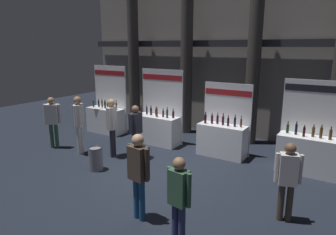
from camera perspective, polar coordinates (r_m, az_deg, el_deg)
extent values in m
plane|color=black|center=(8.30, -2.18, -10.30)|extent=(24.78, 24.78, 0.00)
cube|color=gray|center=(11.68, 10.90, 12.08)|extent=(12.39, 0.25, 6.23)
cube|color=#2D2D33|center=(11.39, 10.38, 13.64)|extent=(12.39, 0.20, 0.24)
cylinder|color=#423D38|center=(13.04, -6.56, 11.49)|extent=(0.46, 0.46, 5.84)
cylinder|color=#423D38|center=(11.60, 3.54, 11.32)|extent=(0.46, 0.46, 5.84)
cylinder|color=#423D38|center=(10.60, 15.96, 10.65)|extent=(0.46, 0.46, 5.84)
cube|color=white|center=(12.08, -11.74, -0.53)|extent=(1.52, 0.60, 0.97)
cube|color=white|center=(12.16, -10.81, 3.51)|extent=(1.59, 0.04, 2.60)
cube|color=maroon|center=(12.01, -11.10, 8.30)|extent=(1.55, 0.01, 0.18)
cylinder|color=#19381E|center=(12.31, -13.94, 2.48)|extent=(0.07, 0.07, 0.23)
cylinder|color=#19381E|center=(12.29, -13.98, 3.15)|extent=(0.03, 0.03, 0.07)
cylinder|color=gold|center=(12.28, -13.99, 3.34)|extent=(0.03, 0.03, 0.02)
cylinder|color=black|center=(12.26, -12.99, 2.52)|extent=(0.07, 0.07, 0.25)
cylinder|color=black|center=(12.23, -13.03, 3.26)|extent=(0.03, 0.03, 0.07)
cylinder|color=black|center=(12.22, -13.04, 3.47)|extent=(0.03, 0.03, 0.02)
cylinder|color=#472D14|center=(12.14, -12.38, 2.52)|extent=(0.06, 0.06, 0.28)
cylinder|color=#472D14|center=(12.11, -12.42, 3.34)|extent=(0.03, 0.03, 0.08)
cylinder|color=black|center=(12.10, -12.43, 3.57)|extent=(0.03, 0.03, 0.02)
cylinder|color=black|center=(11.95, -11.84, 2.35)|extent=(0.07, 0.07, 0.27)
cylinder|color=black|center=(11.92, -11.87, 3.15)|extent=(0.03, 0.03, 0.07)
cylinder|color=gold|center=(11.91, -11.88, 3.36)|extent=(0.03, 0.03, 0.02)
cylinder|color=#19381E|center=(11.79, -11.38, 2.13)|extent=(0.06, 0.06, 0.23)
cylinder|color=#19381E|center=(11.76, -11.42, 2.87)|extent=(0.03, 0.03, 0.09)
cylinder|color=gold|center=(11.75, -11.43, 3.12)|extent=(0.03, 0.03, 0.02)
cylinder|color=#19381E|center=(11.67, -10.68, 2.13)|extent=(0.07, 0.07, 0.26)
cylinder|color=#19381E|center=(11.64, -10.71, 2.97)|extent=(0.03, 0.03, 0.09)
cylinder|color=red|center=(11.63, -10.72, 3.23)|extent=(0.03, 0.03, 0.02)
cylinder|color=#19381E|center=(11.58, -9.76, 2.10)|extent=(0.06, 0.06, 0.27)
cylinder|color=#19381E|center=(11.54, -9.80, 2.96)|extent=(0.03, 0.03, 0.08)
cylinder|color=black|center=(11.54, -9.81, 3.21)|extent=(0.03, 0.03, 0.02)
cube|color=silver|center=(11.98, -13.09, 1.71)|extent=(0.32, 0.34, 0.01)
cube|color=white|center=(10.47, -2.12, -2.37)|extent=(1.57, 0.60, 0.99)
cube|color=white|center=(10.56, -1.11, 2.18)|extent=(1.65, 0.04, 2.57)
cube|color=maroon|center=(10.39, -1.21, 7.61)|extent=(1.60, 0.01, 0.18)
cylinder|color=black|center=(10.61, -5.12, 1.26)|extent=(0.06, 0.06, 0.25)
cylinder|color=black|center=(10.58, -5.14, 2.16)|extent=(0.03, 0.03, 0.09)
cylinder|color=gold|center=(10.57, -5.14, 2.44)|extent=(0.03, 0.03, 0.02)
cylinder|color=black|center=(10.60, -4.04, 1.26)|extent=(0.06, 0.06, 0.25)
cylinder|color=black|center=(10.56, -4.05, 2.08)|extent=(0.03, 0.03, 0.06)
cylinder|color=black|center=(10.56, -4.05, 2.29)|extent=(0.03, 0.03, 0.02)
cylinder|color=black|center=(10.50, -3.24, 1.15)|extent=(0.07, 0.07, 0.25)
cylinder|color=black|center=(10.47, -3.25, 2.04)|extent=(0.03, 0.03, 0.08)
cylinder|color=gold|center=(10.46, -3.25, 2.30)|extent=(0.03, 0.03, 0.02)
cylinder|color=black|center=(10.42, -2.26, 0.99)|extent=(0.07, 0.07, 0.22)
cylinder|color=black|center=(10.39, -2.26, 1.75)|extent=(0.03, 0.03, 0.06)
cylinder|color=red|center=(10.38, -2.26, 1.96)|extent=(0.03, 0.03, 0.02)
cylinder|color=#472D14|center=(10.19, -2.13, 0.88)|extent=(0.07, 0.07, 0.28)
cylinder|color=#472D14|center=(10.15, -2.14, 1.86)|extent=(0.03, 0.03, 0.08)
cylinder|color=gold|center=(10.14, -2.14, 2.13)|extent=(0.03, 0.03, 0.02)
cylinder|color=black|center=(10.18, -0.92, 0.70)|extent=(0.06, 0.06, 0.22)
cylinder|color=black|center=(10.15, -0.92, 1.51)|extent=(0.03, 0.03, 0.07)
cylinder|color=red|center=(10.14, -0.92, 1.76)|extent=(0.03, 0.03, 0.02)
cylinder|color=#19381E|center=(10.05, -0.16, 0.69)|extent=(0.07, 0.07, 0.28)
cylinder|color=#19381E|center=(10.01, -0.16, 1.66)|extent=(0.03, 0.03, 0.07)
cylinder|color=black|center=(10.00, -0.16, 1.91)|extent=(0.03, 0.03, 0.02)
cylinder|color=black|center=(10.05, 0.99, 0.54)|extent=(0.08, 0.08, 0.22)
cylinder|color=black|center=(10.02, 0.99, 1.38)|extent=(0.03, 0.03, 0.08)
cylinder|color=red|center=(10.01, 0.99, 1.65)|extent=(0.03, 0.03, 0.02)
cube|color=white|center=(9.45, 10.16, -4.32)|extent=(1.47, 0.60, 0.99)
cube|color=white|center=(9.59, 11.09, -0.23)|extent=(1.54, 0.04, 2.24)
cube|color=maroon|center=(9.41, 11.27, 4.65)|extent=(1.50, 0.01, 0.18)
cylinder|color=black|center=(9.41, 7.10, -0.29)|extent=(0.08, 0.08, 0.27)
cylinder|color=black|center=(9.38, 7.13, 0.75)|extent=(0.03, 0.03, 0.08)
cylinder|color=red|center=(9.36, 7.14, 1.04)|extent=(0.03, 0.03, 0.02)
cylinder|color=black|center=(9.41, 8.34, -0.38)|extent=(0.07, 0.07, 0.26)
cylinder|color=black|center=(9.38, 8.37, 0.61)|extent=(0.03, 0.03, 0.08)
cylinder|color=gold|center=(9.37, 8.38, 0.89)|extent=(0.03, 0.03, 0.02)
cylinder|color=black|center=(9.40, 9.37, -0.41)|extent=(0.07, 0.07, 0.27)
cylinder|color=black|center=(9.36, 9.41, 0.58)|extent=(0.03, 0.03, 0.07)
cylinder|color=red|center=(9.35, 9.42, 0.83)|extent=(0.03, 0.03, 0.02)
cylinder|color=black|center=(9.28, 10.38, -0.62)|extent=(0.07, 0.07, 0.26)
cylinder|color=black|center=(9.24, 10.43, 0.43)|extent=(0.03, 0.03, 0.09)
cylinder|color=red|center=(9.23, 10.44, 0.76)|extent=(0.03, 0.03, 0.02)
cylinder|color=black|center=(9.19, 11.33, -0.85)|extent=(0.07, 0.07, 0.25)
cylinder|color=black|center=(9.15, 11.38, 0.12)|extent=(0.03, 0.03, 0.07)
cylinder|color=red|center=(9.14, 11.39, 0.38)|extent=(0.03, 0.03, 0.02)
cylinder|color=black|center=(9.17, 12.57, -0.87)|extent=(0.07, 0.07, 0.28)
cylinder|color=black|center=(9.12, 12.62, 0.22)|extent=(0.03, 0.03, 0.08)
cylinder|color=red|center=(9.11, 12.64, 0.52)|extent=(0.03, 0.03, 0.02)
cylinder|color=#472D14|center=(9.16, 13.68, -1.04)|extent=(0.06, 0.06, 0.24)
cylinder|color=#472D14|center=(9.12, 13.74, -0.04)|extent=(0.03, 0.03, 0.09)
cylinder|color=red|center=(9.11, 13.75, 0.28)|extent=(0.03, 0.03, 0.02)
cube|color=white|center=(8.86, 25.28, -6.54)|extent=(1.64, 0.60, 1.02)
cube|color=white|center=(8.98, 26.03, -1.49)|extent=(1.72, 0.04, 2.48)
cube|color=black|center=(8.78, 26.69, 4.89)|extent=(1.67, 0.01, 0.18)
cylinder|color=#19381E|center=(8.83, 21.72, -2.01)|extent=(0.07, 0.07, 0.23)
cylinder|color=#19381E|center=(8.79, 21.81, -1.02)|extent=(0.03, 0.03, 0.08)
cylinder|color=red|center=(8.78, 21.84, -0.71)|extent=(0.03, 0.03, 0.02)
cylinder|color=black|center=(8.76, 23.11, -2.09)|extent=(0.07, 0.07, 0.28)
cylinder|color=black|center=(8.72, 23.21, -1.00)|extent=(0.03, 0.03, 0.06)
cylinder|color=red|center=(8.71, 23.24, -0.74)|extent=(0.03, 0.03, 0.02)
cylinder|color=black|center=(8.65, 24.37, -2.52)|extent=(0.06, 0.06, 0.25)
cylinder|color=black|center=(8.61, 24.47, -1.52)|extent=(0.03, 0.03, 0.06)
cylinder|color=gold|center=(8.60, 24.50, -1.26)|extent=(0.03, 0.03, 0.02)
cylinder|color=#472D14|center=(8.72, 25.82, -2.51)|extent=(0.07, 0.07, 0.26)
cylinder|color=#472D14|center=(8.68, 25.93, -1.49)|extent=(0.03, 0.03, 0.06)
cylinder|color=red|center=(8.67, 25.95, -1.24)|extent=(0.03, 0.03, 0.02)
cylinder|color=#472D14|center=(8.68, 27.02, -2.64)|extent=(0.07, 0.07, 0.28)
cylinder|color=#472D14|center=(8.63, 27.14, -1.52)|extent=(0.03, 0.03, 0.07)
cylinder|color=gold|center=(8.62, 27.18, -1.23)|extent=(0.03, 0.03, 0.02)
cylinder|color=#472D14|center=(8.65, 28.43, -2.91)|extent=(0.07, 0.07, 0.26)
cylinder|color=#472D14|center=(8.61, 28.55, -1.85)|extent=(0.03, 0.03, 0.07)
cylinder|color=black|center=(8.60, 28.59, -1.57)|extent=(0.03, 0.03, 0.02)
cylinder|color=slate|center=(8.57, -13.54, -7.67)|extent=(0.38, 0.38, 0.62)
torus|color=black|center=(8.46, -13.66, -5.63)|extent=(0.37, 0.37, 0.02)
cylinder|color=navy|center=(5.44, 1.40, -19.43)|extent=(0.12, 0.12, 0.77)
cylinder|color=navy|center=(5.37, 2.62, -19.96)|extent=(0.12, 0.12, 0.77)
cube|color=#33563D|center=(5.06, 2.07, -13.12)|extent=(0.36, 0.26, 0.61)
sphere|color=#8C6647|center=(4.89, 2.11, -8.74)|extent=(0.21, 0.21, 0.21)
cylinder|color=#33563D|center=(5.17, 0.26, -12.29)|extent=(0.08, 0.08, 0.58)
cylinder|color=#33563D|center=(4.94, 3.98, -13.65)|extent=(0.08, 0.08, 0.58)
cylinder|color=maroon|center=(9.10, -6.30, -5.53)|extent=(0.12, 0.12, 0.79)
cylinder|color=maroon|center=(9.22, -5.82, -5.27)|extent=(0.12, 0.12, 0.79)
cube|color=#23232D|center=(8.95, -6.17, -1.08)|extent=(0.30, 0.39, 0.63)
sphere|color=brown|center=(8.86, -6.24, 1.61)|extent=(0.22, 0.22, 0.22)
cylinder|color=#23232D|center=(8.77, -6.96, -1.31)|extent=(0.08, 0.08, 0.60)
cylinder|color=#23232D|center=(9.14, -5.42, -0.67)|extent=(0.08, 0.08, 0.60)
cylinder|color=navy|center=(6.06, -4.96, -15.40)|extent=(0.12, 0.12, 0.84)
cylinder|color=navy|center=(6.16, -5.98, -14.91)|extent=(0.12, 0.12, 0.84)
cube|color=#47382D|center=(5.79, -5.64, -8.57)|extent=(0.40, 0.30, 0.67)
sphere|color=tan|center=(5.63, -5.75, -4.28)|extent=(0.23, 0.23, 0.23)
cylinder|color=#47382D|center=(5.63, -4.04, -9.02)|extent=(0.08, 0.08, 0.63)
cylinder|color=#47382D|center=(5.94, -7.16, -7.85)|extent=(0.08, 0.08, 0.63)
cylinder|color=#47382D|center=(6.48, 22.03, -14.74)|extent=(0.12, 0.12, 0.77)
cylinder|color=#47382D|center=(6.46, 20.60, -14.73)|extent=(0.12, 0.12, 0.77)
cube|color=silver|center=(6.19, 21.86, -9.08)|extent=(0.40, 0.34, 0.61)
sphere|color=brown|center=(6.05, 22.20, -5.44)|extent=(0.21, 0.21, 0.21)
cylinder|color=silver|center=(6.22, 23.81, -8.99)|extent=(0.08, 0.08, 0.58)
cylinder|color=silver|center=(6.15, 19.91, -8.90)|extent=(0.08, 0.08, 0.58)
cylinder|color=#33563D|center=(10.74, -20.35, -3.26)|extent=(0.12, 0.12, 0.83)
cylinder|color=#33563D|center=(10.81, -21.19, -3.22)|extent=(0.12, 0.12, 0.83)
cube|color=silver|center=(10.60, -21.10, 0.62)|extent=(0.49, 0.43, 0.66)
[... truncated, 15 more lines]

